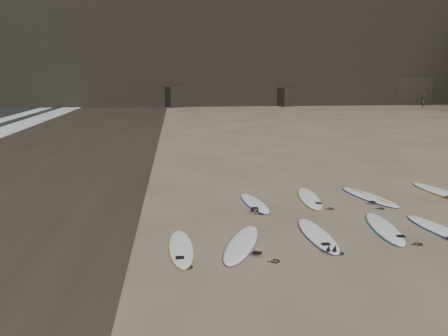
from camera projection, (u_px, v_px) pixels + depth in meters
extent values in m
plane|color=#897559|center=(389.00, 229.00, 12.15)|extent=(240.00, 240.00, 0.00)
cube|color=#383026|center=(25.00, 165.00, 20.49)|extent=(12.00, 200.00, 0.01)
cube|color=black|center=(284.00, 96.00, 56.43)|extent=(4.23, 4.46, 2.33)
cube|color=black|center=(405.00, 91.00, 59.04)|extent=(5.95, 5.19, 3.59)
cube|color=black|center=(175.00, 96.00, 54.94)|extent=(4.49, 4.76, 2.49)
ellipsoid|color=white|center=(242.00, 244.00, 10.99)|extent=(1.56, 2.74, 0.10)
ellipsoid|color=white|center=(317.00, 235.00, 11.59)|extent=(0.72, 2.63, 0.09)
ellipsoid|color=white|center=(384.00, 228.00, 12.09)|extent=(0.96, 2.67, 0.09)
ellipsoid|color=white|center=(440.00, 229.00, 11.99)|extent=(1.03, 2.59, 0.09)
ellipsoid|color=white|center=(255.00, 203.00, 14.42)|extent=(0.93, 2.38, 0.08)
ellipsoid|color=white|center=(310.00, 198.00, 14.97)|extent=(0.91, 2.69, 0.09)
ellipsoid|color=white|center=(369.00, 197.00, 15.12)|extent=(1.41, 2.78, 0.10)
ellipsoid|color=white|center=(440.00, 192.00, 15.76)|extent=(1.13, 2.81, 0.10)
ellipsoid|color=white|center=(181.00, 247.00, 10.76)|extent=(0.69, 2.45, 0.09)
imported|color=#232228|center=(423.00, 101.00, 52.28)|extent=(0.62, 0.76, 1.79)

